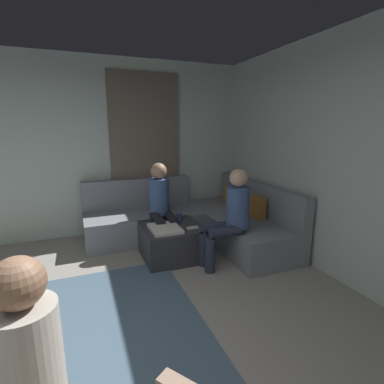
% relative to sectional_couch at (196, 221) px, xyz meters
% --- Properties ---
extents(wall_left, '(0.12, 6.00, 2.70)m').
position_rel_sectional_couch_xyz_m(wall_left, '(-0.86, -1.88, 1.07)').
color(wall_left, silver).
rests_on(wall_left, ground_plane).
extents(curtain_panel, '(0.06, 1.10, 2.50)m').
position_rel_sectional_couch_xyz_m(curtain_panel, '(-0.76, -0.58, 0.97)').
color(curtain_panel, '#726659').
rests_on(curtain_panel, ground_plane).
extents(area_rug, '(2.60, 2.20, 0.01)m').
position_rel_sectional_couch_xyz_m(area_rug, '(1.88, -1.78, -0.27)').
color(area_rug, slate).
rests_on(area_rug, ground_plane).
extents(sectional_couch, '(2.10, 2.55, 0.87)m').
position_rel_sectional_couch_xyz_m(sectional_couch, '(0.00, 0.00, 0.00)').
color(sectional_couch, gray).
rests_on(sectional_couch, ground_plane).
extents(ottoman, '(0.76, 0.76, 0.42)m').
position_rel_sectional_couch_xyz_m(ottoman, '(0.46, -0.53, -0.07)').
color(ottoman, '#333338').
rests_on(ottoman, ground_plane).
extents(folded_blanket, '(0.44, 0.36, 0.04)m').
position_rel_sectional_couch_xyz_m(folded_blanket, '(0.56, -0.65, 0.16)').
color(folded_blanket, white).
rests_on(folded_blanket, ottoman).
extents(coffee_mug, '(0.08, 0.08, 0.10)m').
position_rel_sectional_couch_xyz_m(coffee_mug, '(0.24, -0.35, 0.19)').
color(coffee_mug, '#334C72').
rests_on(coffee_mug, ottoman).
extents(game_remote, '(0.05, 0.15, 0.02)m').
position_rel_sectional_couch_xyz_m(game_remote, '(0.64, -0.31, 0.15)').
color(game_remote, white).
rests_on(game_remote, ottoman).
extents(person_on_couch_back, '(0.30, 0.60, 1.20)m').
position_rel_sectional_couch_xyz_m(person_on_couch_back, '(0.94, 0.06, 0.38)').
color(person_on_couch_back, '#2D3347').
rests_on(person_on_couch_back, ground_plane).
extents(person_on_couch_side, '(0.60, 0.30, 1.20)m').
position_rel_sectional_couch_xyz_m(person_on_couch_side, '(0.15, -0.58, 0.38)').
color(person_on_couch_side, black).
rests_on(person_on_couch_side, ground_plane).
extents(person_on_armchair, '(0.58, 0.51, 1.18)m').
position_rel_sectional_couch_xyz_m(person_on_armchair, '(2.71, -1.81, 0.36)').
color(person_on_armchair, brown).
rests_on(person_on_armchair, ground_plane).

